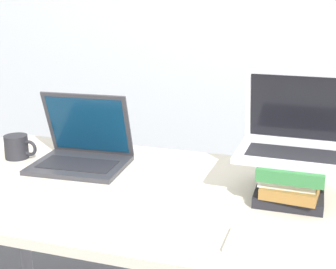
{
  "coord_description": "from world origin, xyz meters",
  "views": [
    {
      "loc": [
        0.41,
        -0.87,
        1.34
      ],
      "look_at": [
        0.0,
        0.39,
        0.95
      ],
      "focal_mm": 50.0,
      "sensor_mm": 36.0,
      "label": 1
    }
  ],
  "objects_px": {
    "book_stack": "(292,179)",
    "wireless_keyboard": "(282,248)",
    "mug": "(17,147)",
    "laptop_left": "(82,151)",
    "laptop_on_books": "(298,139)"
  },
  "relations": [
    {
      "from": "laptop_left",
      "to": "book_stack",
      "type": "height_order",
      "value": "laptop_left"
    },
    {
      "from": "mug",
      "to": "laptop_left",
      "type": "bearing_deg",
      "value": 1.82
    },
    {
      "from": "wireless_keyboard",
      "to": "mug",
      "type": "height_order",
      "value": "mug"
    },
    {
      "from": "book_stack",
      "to": "laptop_on_books",
      "type": "bearing_deg",
      "value": 79.37
    },
    {
      "from": "wireless_keyboard",
      "to": "book_stack",
      "type": "bearing_deg",
      "value": 90.39
    },
    {
      "from": "mug",
      "to": "laptop_on_books",
      "type": "bearing_deg",
      "value": -0.65
    },
    {
      "from": "laptop_left",
      "to": "wireless_keyboard",
      "type": "height_order",
      "value": "laptop_left"
    },
    {
      "from": "laptop_on_books",
      "to": "mug",
      "type": "xyz_separation_m",
      "value": [
        -0.99,
        0.01,
        -0.13
      ]
    },
    {
      "from": "wireless_keyboard",
      "to": "mug",
      "type": "xyz_separation_m",
      "value": [
        -0.98,
        0.38,
        0.04
      ]
    },
    {
      "from": "book_stack",
      "to": "wireless_keyboard",
      "type": "height_order",
      "value": "book_stack"
    },
    {
      "from": "laptop_on_books",
      "to": "wireless_keyboard",
      "type": "height_order",
      "value": "laptop_on_books"
    },
    {
      "from": "laptop_left",
      "to": "laptop_on_books",
      "type": "xyz_separation_m",
      "value": [
        0.73,
        -0.02,
        0.12
      ]
    },
    {
      "from": "laptop_left",
      "to": "mug",
      "type": "relative_size",
      "value": 2.6
    },
    {
      "from": "book_stack",
      "to": "wireless_keyboard",
      "type": "bearing_deg",
      "value": -89.61
    },
    {
      "from": "wireless_keyboard",
      "to": "mug",
      "type": "distance_m",
      "value": 1.05
    }
  ]
}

